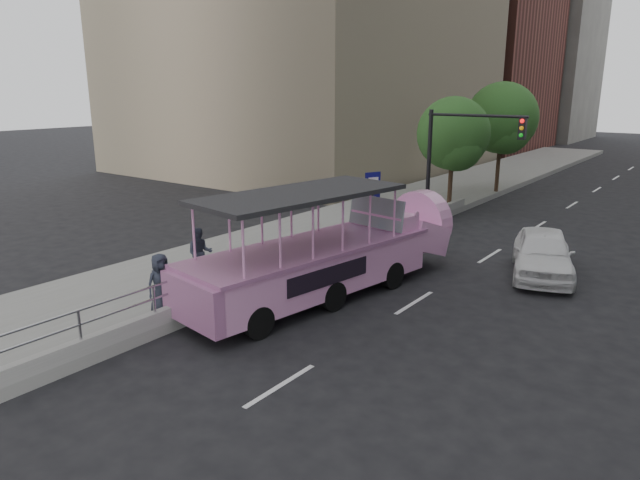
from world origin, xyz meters
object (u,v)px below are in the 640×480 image
Objects in this scene: pedestrian_mid at (200,253)px; parking_sign at (372,202)px; duck_boat at (334,253)px; street_tree_far at (503,121)px; pedestrian_far at (161,283)px; street_tree_near at (454,137)px; traffic_signal at (455,152)px; car at (543,253)px.

parking_sign is (2.05, 6.82, 0.77)m from pedestrian_mid.
street_tree_far is (-1.65, 18.56, 3.09)m from duck_boat.
pedestrian_far is 9.45m from parking_sign.
street_tree_near is (-0.30, 7.88, 1.94)m from parking_sign.
pedestrian_mid is 0.31× the size of traffic_signal.
street_tree_near is (1.75, 14.70, 2.71)m from pedestrian_mid.
pedestrian_far is at bearing -142.60° from car.
street_tree_far is at bearing 36.92° from pedestrian_mid.
parking_sign is at bearing 6.11° from pedestrian_far.
car is 0.88× the size of traffic_signal.
parking_sign is 0.53× the size of street_tree_near.
pedestrian_far is 0.31× the size of traffic_signal.
pedestrian_far is (-2.21, -4.72, -0.10)m from duck_boat.
duck_boat is 12.96m from street_tree_near.
pedestrian_mid is at bearing -149.20° from duck_boat.
car is 11.21m from pedestrian_mid.
pedestrian_mid reaches higher than car.
car is at bearing -47.57° from street_tree_near.
traffic_signal is (1.29, 4.45, 1.62)m from parking_sign.
pedestrian_far is at bearing -91.38° from street_tree_far.
car is at bearing -5.08° from pedestrian_mid.
car is at bearing 7.07° from parking_sign.
street_tree_near is (-6.50, 7.11, 3.04)m from car.
street_tree_near is at bearing -91.91° from street_tree_far.
parking_sign is at bearing 25.55° from pedestrian_mid.
duck_boat is at bearing -149.08° from car.
duck_boat is 18.88m from street_tree_far.
traffic_signal reaches higher than car.
street_tree_near reaches higher than traffic_signal.
parking_sign is (0.67, 9.39, 0.76)m from pedestrian_far.
car is 0.71× the size of street_tree_far.
traffic_signal is at bearing -65.02° from street_tree_near.
car is 1.51× the size of parking_sign.
traffic_signal is at bearing -81.57° from street_tree_far.
parking_sign is at bearing -89.57° from street_tree_far.
pedestrian_far is 17.49m from street_tree_near.
parking_sign is (-1.54, 4.68, 0.66)m from duck_boat.
parking_sign reaches higher than pedestrian_mid.
duck_boat is 1.57× the size of street_tree_far.
street_tree_far reaches higher than car.
traffic_signal is at bearing 2.11° from pedestrian_far.
traffic_signal is (1.96, 13.84, 2.38)m from pedestrian_far.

